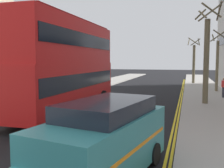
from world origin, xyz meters
The scene contains 10 objects.
sidewalk_right centered at (6.50, 16.00, 0.07)m, with size 4.00×80.00×0.14m, color #9E9991.
sidewalk_left centered at (-6.50, 16.00, 0.07)m, with size 4.00×80.00×0.14m, color #9E9991.
kerb_line_outer centered at (4.40, 14.00, 0.00)m, with size 0.10×56.00×0.01m, color yellow.
kerb_line_inner centered at (4.24, 14.00, 0.00)m, with size 0.10×56.00×0.01m, color yellow.
double_decker_bus_away centered at (-2.25, 10.52, 3.03)m, with size 2.88×10.83×5.64m.
taxi_minivan centered at (2.73, 2.61, 1.07)m, with size 2.78×5.09×2.12m.
pedestrian_far centered at (7.73, 19.32, 0.99)m, with size 0.34×0.22×1.62m.
street_tree_near centered at (7.67, 24.08, 3.21)m, with size 1.60×1.83×6.15m.
street_tree_mid centered at (6.09, 15.78, 3.51)m, with size 1.86×1.92×7.11m.
street_tree_far centered at (5.57, 33.22, 3.09)m, with size 1.68×1.71×6.21m.
Camera 1 is at (4.85, -3.82, 3.19)m, focal length 41.56 mm.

